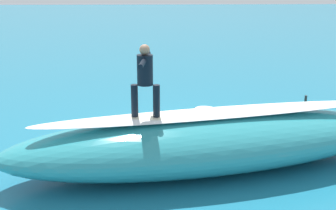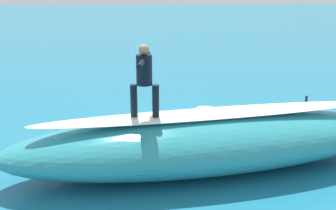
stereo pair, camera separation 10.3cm
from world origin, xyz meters
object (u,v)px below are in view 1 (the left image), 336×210
Objects in this scene: surfer_riding at (145,75)px; buoy_marker at (303,123)px; surfboard_paddling at (184,122)px; surfboard_riding at (146,118)px; surfer_paddling at (180,116)px.

surfer_riding is 5.62m from buoy_marker.
buoy_marker is (-3.48, 1.15, 0.32)m from surfboard_paddling.
surfboard_paddling is (-1.14, -3.60, -2.38)m from surfer_riding.
surfer_riding is 0.83× the size of surfboard_paddling.
surfboard_riding is 3.98m from surfer_paddling.
surfer_paddling is at bearing -100.39° from surfboard_riding.
buoy_marker is at bearing 6.95° from surfboard_paddling.
buoy_marker is (-4.62, -2.44, -1.05)m from surfboard_riding.
surfer_paddling is at bearing -180.00° from surfboard_paddling.
surfboard_paddling is at bearing -18.37° from buoy_marker.
buoy_marker reaches higher than surfer_paddling.
surfboard_paddling is at bearing -102.25° from surfboard_riding.
surfboard_riding is 4.02m from surfboard_paddling.
surfer_riding is at bearing -82.32° from surfboard_paddling.
surfboard_paddling is at bearing 0.00° from surfer_paddling.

